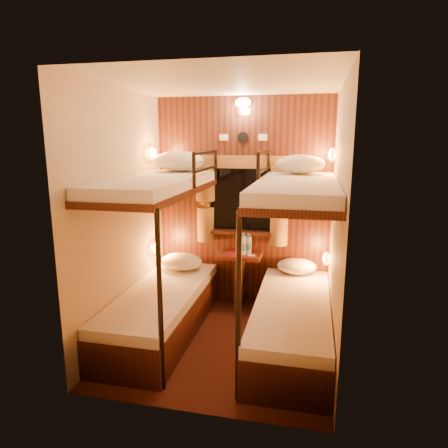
% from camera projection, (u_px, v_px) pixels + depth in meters
% --- Properties ---
extents(floor, '(2.10, 2.10, 0.00)m').
position_uv_depth(floor, '(223.00, 342.00, 3.88)').
color(floor, '#35160E').
rests_on(floor, ground).
extents(ceiling, '(2.10, 2.10, 0.00)m').
position_uv_depth(ceiling, '(223.00, 83.00, 3.38)').
color(ceiling, silver).
rests_on(ceiling, wall_back).
extents(wall_back, '(2.40, 0.00, 2.40)m').
position_uv_depth(wall_back, '(243.00, 203.00, 4.63)').
color(wall_back, '#C6B293').
rests_on(wall_back, floor).
extents(wall_front, '(2.40, 0.00, 2.40)m').
position_uv_depth(wall_front, '(188.00, 252.00, 2.63)').
color(wall_front, '#C6B293').
rests_on(wall_front, floor).
extents(wall_left, '(0.00, 2.40, 2.40)m').
position_uv_depth(wall_left, '(122.00, 217.00, 3.84)').
color(wall_left, '#C6B293').
rests_on(wall_left, floor).
extents(wall_right, '(0.00, 2.40, 2.40)m').
position_uv_depth(wall_right, '(337.00, 226.00, 3.42)').
color(wall_right, '#C6B293').
rests_on(wall_right, floor).
extents(back_panel, '(2.00, 0.03, 2.40)m').
position_uv_depth(back_panel, '(243.00, 204.00, 4.62)').
color(back_panel, black).
rests_on(back_panel, floor).
extents(bunk_left, '(0.72, 1.90, 1.82)m').
position_uv_depth(bunk_left, '(161.00, 280.00, 3.97)').
color(bunk_left, black).
rests_on(bunk_left, floor).
extents(bunk_right, '(0.72, 1.90, 1.82)m').
position_uv_depth(bunk_right, '(293.00, 290.00, 3.69)').
color(bunk_right, black).
rests_on(bunk_right, floor).
extents(window, '(1.00, 0.12, 0.79)m').
position_uv_depth(window, '(242.00, 206.00, 4.59)').
color(window, black).
rests_on(window, back_panel).
extents(curtains, '(1.10, 0.22, 1.00)m').
position_uv_depth(curtains, '(242.00, 199.00, 4.54)').
color(curtains, olive).
rests_on(curtains, back_panel).
extents(back_fixtures, '(0.54, 0.09, 0.48)m').
position_uv_depth(back_fixtures, '(243.00, 110.00, 4.37)').
color(back_fixtures, black).
rests_on(back_fixtures, back_panel).
extents(reading_lamps, '(2.00, 0.20, 1.25)m').
position_uv_depth(reading_lamps, '(237.00, 205.00, 4.29)').
color(reading_lamps, orange).
rests_on(reading_lamps, wall_left).
extents(table, '(0.50, 0.34, 0.66)m').
position_uv_depth(table, '(239.00, 273.00, 4.61)').
color(table, '#532013').
rests_on(table, floor).
extents(bottle_left, '(0.08, 0.08, 0.26)m').
position_uv_depth(bottle_left, '(243.00, 245.00, 4.48)').
color(bottle_left, '#99BFE5').
rests_on(bottle_left, table).
extents(bottle_right, '(0.07, 0.07, 0.24)m').
position_uv_depth(bottle_right, '(249.00, 246.00, 4.51)').
color(bottle_right, '#99BFE5').
rests_on(bottle_right, table).
extents(sachet_a, '(0.09, 0.07, 0.01)m').
position_uv_depth(sachet_a, '(251.00, 255.00, 4.47)').
color(sachet_a, silver).
rests_on(sachet_a, table).
extents(sachet_b, '(0.10, 0.09, 0.01)m').
position_uv_depth(sachet_b, '(242.00, 252.00, 4.59)').
color(sachet_b, silver).
rests_on(sachet_b, table).
extents(pillow_lower_left, '(0.48, 0.35, 0.19)m').
position_uv_depth(pillow_lower_left, '(182.00, 262.00, 4.59)').
color(pillow_lower_left, silver).
rests_on(pillow_lower_left, bunk_left).
extents(pillow_lower_right, '(0.44, 0.31, 0.17)m').
position_uv_depth(pillow_lower_right, '(297.00, 266.00, 4.45)').
color(pillow_lower_right, silver).
rests_on(pillow_lower_right, bunk_right).
extents(pillow_upper_left, '(0.56, 0.40, 0.22)m').
position_uv_depth(pillow_upper_left, '(179.00, 161.00, 4.34)').
color(pillow_upper_left, silver).
rests_on(pillow_upper_left, bunk_left).
extents(pillow_upper_right, '(0.49, 0.35, 0.19)m').
position_uv_depth(pillow_upper_right, '(300.00, 164.00, 4.04)').
color(pillow_upper_right, silver).
rests_on(pillow_upper_right, bunk_right).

